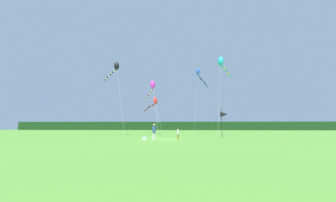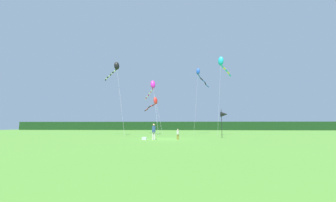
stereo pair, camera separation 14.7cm
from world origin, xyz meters
name	(u,v)px [view 1 (the left image)]	position (x,y,z in m)	size (l,w,h in m)	color
ground_plane	(165,139)	(0.00, 0.00, 0.00)	(120.00, 120.00, 0.00)	#4C842D
distant_treeline	(175,126)	(0.00, 45.00, 1.38)	(108.00, 2.39, 2.76)	#193D19
person_adult	(154,131)	(-1.14, -1.25, 0.99)	(0.39, 0.39, 1.78)	silver
person_child	(178,134)	(1.55, -0.79, 0.68)	(0.27, 0.27, 1.21)	olive
cooler_box	(145,138)	(-2.16, -1.44, 0.15)	(0.49, 0.42, 0.31)	silver
banner_flag_pole	(224,115)	(7.51, 2.74, 3.00)	(0.90, 0.70, 3.70)	black
kite_magenta	(152,87)	(-3.09, 10.53, 8.21)	(3.88, 10.48, 9.33)	#B2B2B2
kite_red	(154,102)	(-3.33, 15.13, 6.01)	(4.70, 7.62, 7.08)	#B2B2B2
kite_cyan	(222,63)	(8.30, 7.18, 11.30)	(3.37, 4.98, 12.27)	#B2B2B2
kite_blue	(199,75)	(5.66, 15.73, 11.54)	(3.92, 7.54, 12.65)	#B2B2B2
kite_black	(115,68)	(-8.60, 7.40, 10.88)	(5.58, 6.62, 11.83)	#B2B2B2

